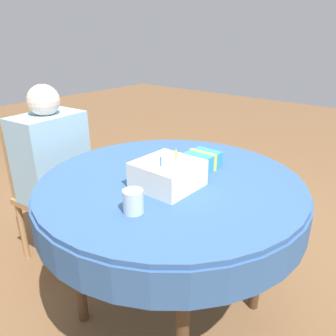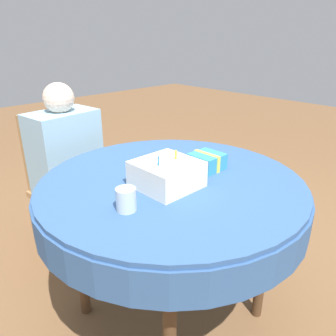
{
  "view_description": "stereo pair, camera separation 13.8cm",
  "coord_description": "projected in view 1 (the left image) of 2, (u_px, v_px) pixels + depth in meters",
  "views": [
    {
      "loc": [
        -1.01,
        -0.83,
        1.37
      ],
      "look_at": [
        -0.03,
        -0.01,
        0.84
      ],
      "focal_mm": 35.0,
      "sensor_mm": 36.0,
      "label": 1
    },
    {
      "loc": [
        -0.92,
        -0.93,
        1.37
      ],
      "look_at": [
        -0.03,
        -0.01,
        0.84
      ],
      "focal_mm": 35.0,
      "sensor_mm": 36.0,
      "label": 2
    }
  ],
  "objects": [
    {
      "name": "ground_plane",
      "position": [
        170.0,
        312.0,
        1.73
      ],
      "size": [
        12.0,
        12.0,
        0.0
      ],
      "primitive_type": "plane",
      "color": "brown"
    },
    {
      "name": "dining_table",
      "position": [
        171.0,
        197.0,
        1.47
      ],
      "size": [
        1.17,
        1.17,
        0.77
      ],
      "color": "#335689",
      "rests_on": "ground_plane"
    },
    {
      "name": "chair",
      "position": [
        48.0,
        184.0,
        2.05
      ],
      "size": [
        0.43,
        0.43,
        0.93
      ],
      "rotation": [
        0.0,
        0.0,
        0.12
      ],
      "color": "#A37A4C",
      "rests_on": "ground_plane"
    },
    {
      "name": "person",
      "position": [
        54.0,
        161.0,
        1.93
      ],
      "size": [
        0.42,
        0.37,
        1.11
      ],
      "rotation": [
        0.0,
        0.0,
        0.12
      ],
      "color": "beige",
      "rests_on": "ground_plane"
    },
    {
      "name": "birthday_cake",
      "position": [
        168.0,
        174.0,
        1.35
      ],
      "size": [
        0.24,
        0.24,
        0.15
      ],
      "color": "white",
      "rests_on": "dining_table"
    },
    {
      "name": "drinking_glass",
      "position": [
        133.0,
        201.0,
        1.16
      ],
      "size": [
        0.07,
        0.07,
        0.09
      ],
      "color": "silver",
      "rests_on": "dining_table"
    },
    {
      "name": "gift_box",
      "position": [
        203.0,
        160.0,
        1.55
      ],
      "size": [
        0.14,
        0.14,
        0.08
      ],
      "color": "teal",
      "rests_on": "dining_table"
    }
  ]
}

